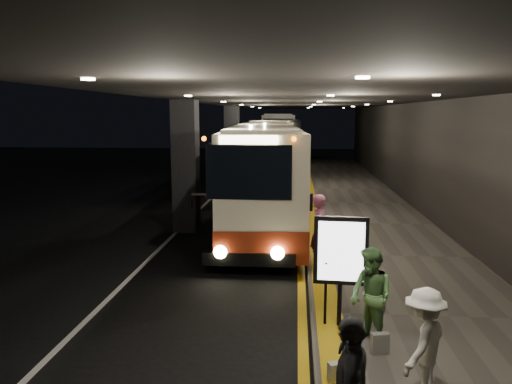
{
  "coord_description": "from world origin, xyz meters",
  "views": [
    {
      "loc": [
        2.2,
        -12.38,
        3.93
      ],
      "look_at": [
        1.04,
        1.83,
        1.7
      ],
      "focal_mm": 35.0,
      "sensor_mm": 36.0,
      "label": 1
    }
  ],
  "objects_px": {
    "coach_second": "(277,151)",
    "coach_third": "(280,138)",
    "passenger_waiting_green": "(371,297)",
    "coach_main": "(264,181)",
    "bag_polka": "(380,343)",
    "stanchion_post": "(325,293)",
    "info_sign": "(341,253)",
    "passenger_waiting_white": "(424,343)",
    "passenger_boarding": "(320,231)",
    "bag_plain": "(336,372)"
  },
  "relations": [
    {
      "from": "passenger_waiting_white",
      "to": "bag_plain",
      "type": "relative_size",
      "value": 5.43
    },
    {
      "from": "info_sign",
      "to": "coach_second",
      "type": "bearing_deg",
      "value": 99.38
    },
    {
      "from": "coach_second",
      "to": "passenger_boarding",
      "type": "xyz_separation_m",
      "value": [
        1.8,
        -18.84,
        -0.6
      ]
    },
    {
      "from": "stanchion_post",
      "to": "info_sign",
      "type": "bearing_deg",
      "value": -9.93
    },
    {
      "from": "coach_third",
      "to": "bag_polka",
      "type": "xyz_separation_m",
      "value": [
        2.8,
        -36.65,
        -1.53
      ]
    },
    {
      "from": "coach_third",
      "to": "bag_polka",
      "type": "height_order",
      "value": "coach_third"
    },
    {
      "from": "coach_second",
      "to": "coach_main",
      "type": "bearing_deg",
      "value": -86.3
    },
    {
      "from": "coach_main",
      "to": "info_sign",
      "type": "distance_m",
      "value": 8.49
    },
    {
      "from": "coach_main",
      "to": "coach_third",
      "type": "bearing_deg",
      "value": 87.71
    },
    {
      "from": "coach_second",
      "to": "coach_third",
      "type": "xyz_separation_m",
      "value": [
        -0.24,
        13.27,
        0.18
      ]
    },
    {
      "from": "passenger_waiting_green",
      "to": "bag_polka",
      "type": "distance_m",
      "value": 0.74
    },
    {
      "from": "coach_main",
      "to": "stanchion_post",
      "type": "distance_m",
      "value": 8.44
    },
    {
      "from": "coach_second",
      "to": "bag_polka",
      "type": "height_order",
      "value": "coach_second"
    },
    {
      "from": "coach_main",
      "to": "bag_plain",
      "type": "height_order",
      "value": "coach_main"
    },
    {
      "from": "coach_main",
      "to": "coach_second",
      "type": "xyz_separation_m",
      "value": [
        -0.1,
        14.09,
        0.01
      ]
    },
    {
      "from": "passenger_waiting_white",
      "to": "stanchion_post",
      "type": "xyz_separation_m",
      "value": [
        -1.18,
        2.26,
        -0.18
      ]
    },
    {
      "from": "coach_third",
      "to": "passenger_waiting_white",
      "type": "bearing_deg",
      "value": -85.32
    },
    {
      "from": "coach_third",
      "to": "info_sign",
      "type": "xyz_separation_m",
      "value": [
        2.24,
        -35.62,
        -0.34
      ]
    },
    {
      "from": "coach_second",
      "to": "coach_third",
      "type": "relative_size",
      "value": 0.91
    },
    {
      "from": "stanchion_post",
      "to": "passenger_waiting_green",
      "type": "bearing_deg",
      "value": -46.74
    },
    {
      "from": "passenger_waiting_green",
      "to": "passenger_waiting_white",
      "type": "xyz_separation_m",
      "value": [
        0.48,
        -1.52,
        -0.06
      ]
    },
    {
      "from": "coach_main",
      "to": "bag_polka",
      "type": "distance_m",
      "value": 9.71
    },
    {
      "from": "coach_main",
      "to": "bag_polka",
      "type": "relative_size",
      "value": 32.7
    },
    {
      "from": "coach_second",
      "to": "passenger_waiting_green",
      "type": "height_order",
      "value": "coach_second"
    },
    {
      "from": "passenger_waiting_green",
      "to": "bag_plain",
      "type": "relative_size",
      "value": 5.85
    },
    {
      "from": "bag_plain",
      "to": "passenger_waiting_white",
      "type": "bearing_deg",
      "value": -14.56
    },
    {
      "from": "coach_main",
      "to": "passenger_waiting_white",
      "type": "height_order",
      "value": "coach_main"
    },
    {
      "from": "coach_third",
      "to": "passenger_waiting_green",
      "type": "relative_size",
      "value": 7.49
    },
    {
      "from": "info_sign",
      "to": "passenger_waiting_white",
      "type": "bearing_deg",
      "value": -63.04
    },
    {
      "from": "coach_third",
      "to": "info_sign",
      "type": "height_order",
      "value": "coach_third"
    },
    {
      "from": "coach_second",
      "to": "passenger_waiting_white",
      "type": "relative_size",
      "value": 7.36
    },
    {
      "from": "coach_second",
      "to": "bag_plain",
      "type": "height_order",
      "value": "coach_second"
    },
    {
      "from": "coach_main",
      "to": "bag_polka",
      "type": "height_order",
      "value": "coach_main"
    },
    {
      "from": "passenger_waiting_green",
      "to": "passenger_boarding",
      "type": "bearing_deg",
      "value": 159.93
    },
    {
      "from": "coach_main",
      "to": "coach_second",
      "type": "distance_m",
      "value": 14.09
    },
    {
      "from": "coach_main",
      "to": "passenger_boarding",
      "type": "bearing_deg",
      "value": -73.29
    },
    {
      "from": "coach_third",
      "to": "info_sign",
      "type": "distance_m",
      "value": 35.69
    },
    {
      "from": "stanchion_post",
      "to": "bag_polka",
      "type": "bearing_deg",
      "value": -52.94
    },
    {
      "from": "passenger_waiting_green",
      "to": "passenger_waiting_white",
      "type": "distance_m",
      "value": 1.6
    },
    {
      "from": "bag_plain",
      "to": "info_sign",
      "type": "xyz_separation_m",
      "value": [
        0.2,
        1.92,
        1.22
      ]
    },
    {
      "from": "passenger_waiting_green",
      "to": "info_sign",
      "type": "relative_size",
      "value": 0.81
    },
    {
      "from": "bag_polka",
      "to": "info_sign",
      "type": "distance_m",
      "value": 1.67
    },
    {
      "from": "passenger_waiting_green",
      "to": "bag_plain",
      "type": "xyz_separation_m",
      "value": [
        -0.64,
        -1.23,
        -0.68
      ]
    },
    {
      "from": "bag_plain",
      "to": "stanchion_post",
      "type": "distance_m",
      "value": 2.01
    },
    {
      "from": "coach_third",
      "to": "bag_plain",
      "type": "distance_m",
      "value": 37.63
    },
    {
      "from": "info_sign",
      "to": "coach_third",
      "type": "bearing_deg",
      "value": 97.87
    },
    {
      "from": "passenger_waiting_green",
      "to": "info_sign",
      "type": "xyz_separation_m",
      "value": [
        -0.44,
        0.69,
        0.54
      ]
    },
    {
      "from": "passenger_waiting_white",
      "to": "coach_second",
      "type": "bearing_deg",
      "value": -138.08
    },
    {
      "from": "bag_polka",
      "to": "stanchion_post",
      "type": "xyz_separation_m",
      "value": [
        -0.81,
        1.07,
        0.41
      ]
    },
    {
      "from": "stanchion_post",
      "to": "coach_third",
      "type": "bearing_deg",
      "value": 93.21
    }
  ]
}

